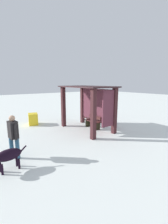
# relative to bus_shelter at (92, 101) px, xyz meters

# --- Properties ---
(ground_plane) EXTENTS (60.00, 60.00, 0.00)m
(ground_plane) POSITION_rel_bus_shelter_xyz_m (-0.12, -0.24, -1.65)
(ground_plane) COLOR white
(bus_shelter) EXTENTS (3.31, 1.92, 2.52)m
(bus_shelter) POSITION_rel_bus_shelter_xyz_m (0.00, 0.00, 0.00)
(bus_shelter) COLOR #3E1E21
(bus_shelter) RESTS_ON ground
(bench_left_inside) EXTENTS (1.06, 0.39, 0.74)m
(bench_left_inside) POSITION_rel_bus_shelter_xyz_m (-0.12, 0.22, -1.32)
(bench_left_inside) COLOR #502726
(bench_left_inside) RESTS_ON ground
(person_walking) EXTENTS (0.58, 0.32, 1.60)m
(person_walking) POSITION_rel_bus_shelter_xyz_m (1.07, -4.49, -0.73)
(person_walking) COLOR #272424
(person_walking) RESTS_ON ground
(dog) EXTENTS (0.41, 1.19, 0.73)m
(dog) POSITION_rel_bus_shelter_xyz_m (1.81, -4.90, -1.14)
(dog) COLOR black
(dog) RESTS_ON ground
(grit_bin) EXTENTS (0.82, 0.72, 0.74)m
(grit_bin) POSITION_rel_bus_shelter_xyz_m (-3.05, -2.40, -1.29)
(grit_bin) COLOR yellow
(grit_bin) RESTS_ON ground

